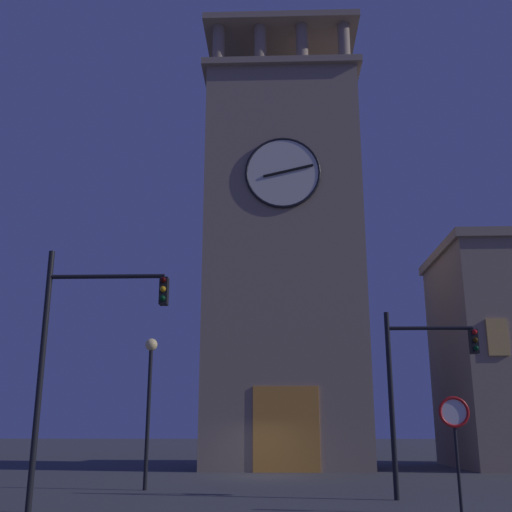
# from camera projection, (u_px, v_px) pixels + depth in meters

# --- Properties ---
(ground_plane) EXTENTS (200.00, 200.00, 0.00)m
(ground_plane) POSITION_uv_depth(u_px,v_px,m) (262.00, 476.00, 26.84)
(ground_plane) COLOR #424247
(clocktower) EXTENTS (9.12, 7.54, 27.41)m
(clocktower) POSITION_uv_depth(u_px,v_px,m) (283.00, 257.00, 35.55)
(clocktower) COLOR gray
(clocktower) RESTS_ON ground_plane
(traffic_signal_near) EXTENTS (3.36, 0.41, 6.74)m
(traffic_signal_near) POSITION_uv_depth(u_px,v_px,m) (79.00, 340.00, 16.38)
(traffic_signal_near) COLOR black
(traffic_signal_near) RESTS_ON ground_plane
(traffic_signal_mid) EXTENTS (2.83, 0.41, 5.54)m
(traffic_signal_mid) POSITION_uv_depth(u_px,v_px,m) (419.00, 375.00, 18.89)
(traffic_signal_mid) COLOR black
(traffic_signal_mid) RESTS_ON ground_plane
(street_lamp) EXTENTS (0.44, 0.44, 5.14)m
(street_lamp) POSITION_uv_depth(u_px,v_px,m) (150.00, 382.00, 21.79)
(street_lamp) COLOR black
(street_lamp) RESTS_ON ground_plane
(no_horn_sign) EXTENTS (0.78, 0.14, 2.80)m
(no_horn_sign) POSITION_uv_depth(u_px,v_px,m) (455.00, 421.00, 15.52)
(no_horn_sign) COLOR black
(no_horn_sign) RESTS_ON ground_plane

